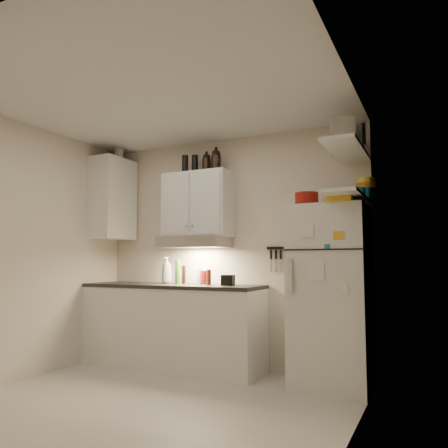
% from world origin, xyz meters
% --- Properties ---
extents(floor, '(3.20, 3.00, 0.02)m').
position_xyz_m(floor, '(0.00, 0.00, -0.01)').
color(floor, beige).
rests_on(floor, ground).
extents(ceiling, '(3.20, 3.00, 0.02)m').
position_xyz_m(ceiling, '(0.00, 0.00, 2.61)').
color(ceiling, silver).
rests_on(ceiling, ground).
extents(back_wall, '(3.20, 0.02, 2.60)m').
position_xyz_m(back_wall, '(0.00, 1.51, 1.30)').
color(back_wall, beige).
rests_on(back_wall, ground).
extents(left_wall, '(0.02, 3.00, 2.60)m').
position_xyz_m(left_wall, '(-1.61, 0.00, 1.30)').
color(left_wall, beige).
rests_on(left_wall, ground).
extents(right_wall, '(0.02, 3.00, 2.60)m').
position_xyz_m(right_wall, '(1.61, 0.00, 1.30)').
color(right_wall, beige).
rests_on(right_wall, ground).
extents(base_cabinet, '(2.10, 0.60, 0.88)m').
position_xyz_m(base_cabinet, '(-0.55, 1.20, 0.44)').
color(base_cabinet, white).
rests_on(base_cabinet, floor).
extents(countertop, '(2.10, 0.62, 0.04)m').
position_xyz_m(countertop, '(-0.55, 1.20, 0.90)').
color(countertop, '#272421').
rests_on(countertop, base_cabinet).
extents(upper_cabinet, '(0.80, 0.33, 0.75)m').
position_xyz_m(upper_cabinet, '(-0.30, 1.33, 1.83)').
color(upper_cabinet, white).
rests_on(upper_cabinet, back_wall).
extents(side_cabinet, '(0.33, 0.55, 1.00)m').
position_xyz_m(side_cabinet, '(-1.44, 1.20, 1.95)').
color(side_cabinet, white).
rests_on(side_cabinet, left_wall).
extents(range_hood, '(0.76, 0.46, 0.12)m').
position_xyz_m(range_hood, '(-0.30, 1.27, 1.39)').
color(range_hood, silver).
rests_on(range_hood, back_wall).
extents(fridge, '(0.70, 0.68, 1.70)m').
position_xyz_m(fridge, '(1.25, 1.16, 0.85)').
color(fridge, silver).
rests_on(fridge, floor).
extents(shelf_hi, '(0.30, 0.95, 0.03)m').
position_xyz_m(shelf_hi, '(1.45, 1.02, 2.20)').
color(shelf_hi, white).
rests_on(shelf_hi, right_wall).
extents(shelf_lo, '(0.30, 0.95, 0.03)m').
position_xyz_m(shelf_lo, '(1.45, 1.02, 1.76)').
color(shelf_lo, white).
rests_on(shelf_lo, right_wall).
extents(knife_strip, '(0.42, 0.02, 0.03)m').
position_xyz_m(knife_strip, '(0.70, 1.49, 1.32)').
color(knife_strip, black).
rests_on(knife_strip, back_wall).
extents(dutch_oven, '(0.27, 0.27, 0.13)m').
position_xyz_m(dutch_oven, '(1.06, 1.05, 1.76)').
color(dutch_oven, maroon).
rests_on(dutch_oven, fridge).
extents(book_stack, '(0.23, 0.28, 0.09)m').
position_xyz_m(book_stack, '(1.41, 0.93, 1.75)').
color(book_stack, gold).
rests_on(book_stack, fridge).
extents(spice_jar, '(0.07, 0.07, 0.10)m').
position_xyz_m(spice_jar, '(1.24, 1.08, 1.75)').
color(spice_jar, silver).
rests_on(spice_jar, fridge).
extents(stock_pot, '(0.30, 0.30, 0.18)m').
position_xyz_m(stock_pot, '(1.38, 1.29, 2.31)').
color(stock_pot, silver).
rests_on(stock_pot, shelf_hi).
extents(tin_a, '(0.24, 0.23, 0.20)m').
position_xyz_m(tin_a, '(1.51, 1.02, 2.32)').
color(tin_a, '#AAAAAD').
rests_on(tin_a, shelf_hi).
extents(tin_b, '(0.25, 0.25, 0.19)m').
position_xyz_m(tin_b, '(1.46, 0.77, 2.31)').
color(tin_b, '#AAAAAD').
rests_on(tin_b, shelf_hi).
extents(bowl_teal, '(0.27, 0.27, 0.11)m').
position_xyz_m(bowl_teal, '(1.51, 1.37, 1.83)').
color(bowl_teal, '#186B86').
rests_on(bowl_teal, shelf_lo).
extents(bowl_orange, '(0.21, 0.21, 0.06)m').
position_xyz_m(bowl_orange, '(1.56, 1.44, 1.91)').
color(bowl_orange, '#D25E13').
rests_on(bowl_orange, bowl_teal).
extents(bowl_yellow, '(0.17, 0.17, 0.05)m').
position_xyz_m(bowl_yellow, '(1.56, 1.44, 1.97)').
color(bowl_yellow, gold).
rests_on(bowl_yellow, bowl_orange).
extents(plates, '(0.30, 0.30, 0.06)m').
position_xyz_m(plates, '(1.48, 1.03, 1.81)').
color(plates, '#186B86').
rests_on(plates, shelf_lo).
extents(growler_a, '(0.13, 0.13, 0.24)m').
position_xyz_m(growler_a, '(-0.21, 1.39, 2.32)').
color(growler_a, black).
rests_on(growler_a, upper_cabinet).
extents(growler_b, '(0.12, 0.12, 0.26)m').
position_xyz_m(growler_b, '(-0.06, 1.34, 2.33)').
color(growler_b, black).
rests_on(growler_b, upper_cabinet).
extents(thermos_a, '(0.10, 0.10, 0.22)m').
position_xyz_m(thermos_a, '(-0.35, 1.34, 2.31)').
color(thermos_a, black).
rests_on(thermos_a, upper_cabinet).
extents(thermos_b, '(0.10, 0.10, 0.21)m').
position_xyz_m(thermos_b, '(-0.45, 1.29, 2.31)').
color(thermos_b, black).
rests_on(thermos_b, upper_cabinet).
extents(side_jar, '(0.14, 0.14, 0.15)m').
position_xyz_m(side_jar, '(-1.42, 1.28, 2.53)').
color(side_jar, silver).
rests_on(side_jar, side_cabinet).
extents(soap_bottle, '(0.14, 0.14, 0.34)m').
position_xyz_m(soap_bottle, '(-0.65, 1.24, 1.09)').
color(soap_bottle, white).
rests_on(soap_bottle, countertop).
extents(pepper_mill, '(0.05, 0.05, 0.17)m').
position_xyz_m(pepper_mill, '(-0.09, 1.22, 1.00)').
color(pepper_mill, '#5F2D1C').
rests_on(pepper_mill, countertop).
extents(oil_bottle, '(0.05, 0.05, 0.27)m').
position_xyz_m(oil_bottle, '(-0.49, 1.22, 1.06)').
color(oil_bottle, '#3D721C').
rests_on(oil_bottle, countertop).
extents(vinegar_bottle, '(0.05, 0.05, 0.21)m').
position_xyz_m(vinegar_bottle, '(-0.48, 1.33, 1.02)').
color(vinegar_bottle, black).
rests_on(vinegar_bottle, countertop).
extents(clear_bottle, '(0.07, 0.07, 0.17)m').
position_xyz_m(clear_bottle, '(-0.28, 1.34, 1.01)').
color(clear_bottle, silver).
rests_on(clear_bottle, countertop).
extents(red_jar, '(0.08, 0.08, 0.15)m').
position_xyz_m(red_jar, '(-0.21, 1.34, 1.00)').
color(red_jar, maroon).
rests_on(red_jar, countertop).
extents(caddy, '(0.14, 0.10, 0.11)m').
position_xyz_m(caddy, '(0.15, 1.21, 0.98)').
color(caddy, black).
rests_on(caddy, countertop).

